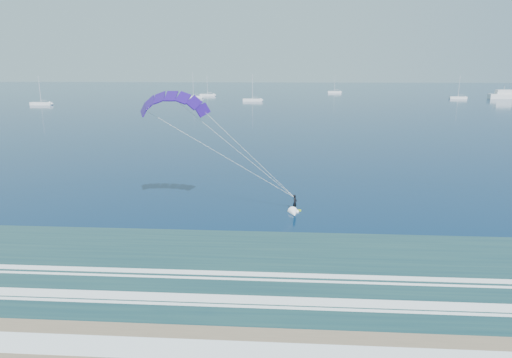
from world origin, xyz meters
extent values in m
plane|color=#082547|center=(0.00, 0.00, 0.00)|extent=(900.00, 900.00, 0.00)
cube|color=#1E423F|center=(0.00, 8.00, 0.01)|extent=(600.00, 22.00, 0.03)
cube|color=white|center=(0.00, 1.50, 0.04)|extent=(600.00, 0.90, 0.07)
cube|color=white|center=(0.00, 5.50, 0.04)|extent=(600.00, 1.10, 0.07)
cube|color=white|center=(0.00, 9.50, 0.04)|extent=(600.00, 0.70, 0.07)
cube|color=white|center=(0.00, -0.50, 0.11)|extent=(600.00, 2.00, 0.02)
cube|color=#8CB815|center=(9.56, 25.94, 0.04)|extent=(1.43, 0.46, 0.08)
imported|color=black|center=(9.56, 25.94, 0.96)|extent=(0.66, 0.76, 1.76)
cone|color=white|center=(9.41, 24.64, 0.08)|extent=(1.31, 1.74, 1.10)
cube|color=silver|center=(117.49, 215.78, 1.17)|extent=(15.96, 4.26, 2.34)
cube|color=silver|center=(116.49, 215.78, 3.40)|extent=(7.45, 3.40, 2.13)
cylinder|color=silver|center=(116.49, 215.78, 5.47)|extent=(0.16, 0.16, 2.00)
cube|color=silver|center=(-93.98, 162.93, 0.60)|extent=(8.86, 2.40, 1.20)
cylinder|color=silver|center=(-93.98, 162.93, 6.61)|extent=(0.18, 0.18, 10.83)
cylinder|color=silver|center=(-92.78, 162.93, 2.00)|extent=(2.60, 0.12, 0.12)
cube|color=silver|center=(-39.11, 209.78, 0.60)|extent=(9.43, 2.40, 1.20)
cylinder|color=silver|center=(-39.11, 209.78, 7.03)|extent=(0.18, 0.18, 11.65)
cylinder|color=silver|center=(-37.91, 209.78, 2.00)|extent=(2.60, 0.12, 0.12)
cube|color=silver|center=(-34.67, 225.93, 0.60)|extent=(8.25, 2.40, 1.20)
cylinder|color=silver|center=(-34.67, 225.93, 6.20)|extent=(0.18, 0.18, 9.99)
cylinder|color=silver|center=(-33.47, 225.93, 2.00)|extent=(2.60, 0.12, 0.12)
cube|color=silver|center=(-7.43, 190.03, 0.60)|extent=(8.83, 2.40, 1.20)
cylinder|color=silver|center=(-7.43, 190.03, 6.72)|extent=(0.18, 0.18, 11.04)
cylinder|color=silver|center=(-6.23, 190.03, 2.00)|extent=(2.60, 0.12, 0.12)
cube|color=silver|center=(37.16, 260.73, 0.60)|extent=(7.96, 2.40, 1.20)
cylinder|color=silver|center=(37.16, 260.73, 6.06)|extent=(0.18, 0.18, 9.72)
cylinder|color=silver|center=(38.36, 260.73, 2.00)|extent=(2.60, 0.12, 0.12)
cube|color=silver|center=(93.24, 212.40, 0.60)|extent=(8.22, 2.40, 1.20)
cylinder|color=silver|center=(93.24, 212.40, 6.24)|extent=(0.18, 0.18, 10.08)
cylinder|color=silver|center=(94.44, 212.40, 2.00)|extent=(2.60, 0.12, 0.12)
camera|label=1|loc=(8.49, -22.92, 15.68)|focal=32.00mm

